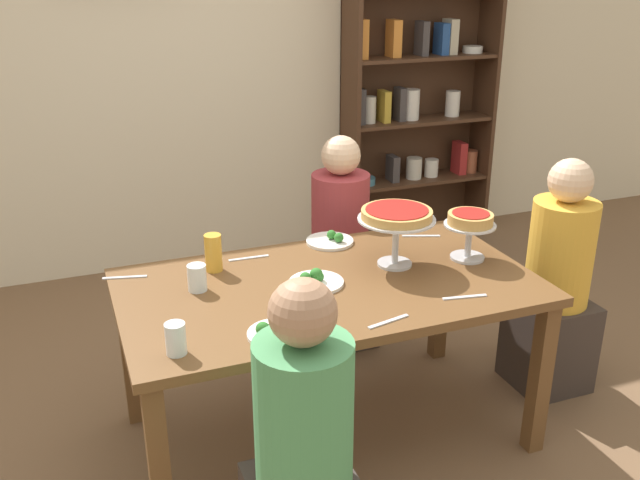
# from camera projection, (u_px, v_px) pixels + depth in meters

# --- Properties ---
(ground_plane) EXTENTS (12.00, 12.00, 0.00)m
(ground_plane) POSITION_uv_depth(u_px,v_px,m) (328.00, 432.00, 3.15)
(ground_plane) COLOR brown
(rear_partition) EXTENTS (8.00, 0.12, 2.80)m
(rear_partition) POSITION_uv_depth(u_px,v_px,m) (203.00, 53.00, 4.53)
(rear_partition) COLOR beige
(rear_partition) RESTS_ON ground_plane
(dining_table) EXTENTS (1.69, 0.94, 0.74)m
(dining_table) POSITION_uv_depth(u_px,v_px,m) (329.00, 301.00, 2.90)
(dining_table) COLOR brown
(dining_table) RESTS_ON ground_plane
(bookshelf) EXTENTS (1.10, 0.30, 2.21)m
(bookshelf) POSITION_uv_depth(u_px,v_px,m) (416.00, 85.00, 4.96)
(bookshelf) COLOR #422819
(bookshelf) RESTS_ON ground_plane
(diner_far_right) EXTENTS (0.34, 0.34, 1.15)m
(diner_far_right) POSITION_uv_depth(u_px,v_px,m) (340.00, 257.00, 3.74)
(diner_far_right) COLOR #382D28
(diner_far_right) RESTS_ON ground_plane
(diner_head_east) EXTENTS (0.34, 0.34, 1.15)m
(diner_head_east) POSITION_uv_depth(u_px,v_px,m) (555.00, 293.00, 3.34)
(diner_head_east) COLOR #382D28
(diner_head_east) RESTS_ON ground_plane
(diner_near_left) EXTENTS (0.34, 0.34, 1.15)m
(diner_near_left) POSITION_uv_depth(u_px,v_px,m) (304.00, 473.00, 2.18)
(diner_near_left) COLOR #382D28
(diner_near_left) RESTS_ON ground_plane
(deep_dish_pizza_stand) EXTENTS (0.33, 0.33, 0.25)m
(deep_dish_pizza_stand) POSITION_uv_depth(u_px,v_px,m) (397.00, 218.00, 2.96)
(deep_dish_pizza_stand) COLOR silver
(deep_dish_pizza_stand) RESTS_ON dining_table
(personal_pizza_stand) EXTENTS (0.23, 0.23, 0.21)m
(personal_pizza_stand) POSITION_uv_depth(u_px,v_px,m) (470.00, 224.00, 3.04)
(personal_pizza_stand) COLOR silver
(personal_pizza_stand) RESTS_ON dining_table
(salad_plate_near_diner) EXTENTS (0.22, 0.22, 0.07)m
(salad_plate_near_diner) POSITION_uv_depth(u_px,v_px,m) (315.00, 280.00, 2.85)
(salad_plate_near_diner) COLOR white
(salad_plate_near_diner) RESTS_ON dining_table
(salad_plate_far_diner) EXTENTS (0.21, 0.21, 0.07)m
(salad_plate_far_diner) POSITION_uv_depth(u_px,v_px,m) (275.00, 331.00, 2.46)
(salad_plate_far_diner) COLOR white
(salad_plate_far_diner) RESTS_ON dining_table
(salad_plate_spare) EXTENTS (0.22, 0.22, 0.06)m
(salad_plate_spare) POSITION_uv_depth(u_px,v_px,m) (331.00, 240.00, 3.27)
(salad_plate_spare) COLOR white
(salad_plate_spare) RESTS_ON dining_table
(beer_glass_amber_tall) EXTENTS (0.07, 0.07, 0.16)m
(beer_glass_amber_tall) POSITION_uv_depth(u_px,v_px,m) (213.00, 253.00, 2.96)
(beer_glass_amber_tall) COLOR gold
(beer_glass_amber_tall) RESTS_ON dining_table
(water_glass_clear_near) EXTENTS (0.07, 0.07, 0.11)m
(water_glass_clear_near) POSITION_uv_depth(u_px,v_px,m) (176.00, 339.00, 2.34)
(water_glass_clear_near) COLOR white
(water_glass_clear_near) RESTS_ON dining_table
(water_glass_clear_far) EXTENTS (0.08, 0.08, 0.11)m
(water_glass_clear_far) POSITION_uv_depth(u_px,v_px,m) (197.00, 278.00, 2.79)
(water_glass_clear_far) COLOR white
(water_glass_clear_far) RESTS_ON dining_table
(cutlery_fork_near) EXTENTS (0.18, 0.06, 0.00)m
(cutlery_fork_near) POSITION_uv_depth(u_px,v_px,m) (125.00, 277.00, 2.91)
(cutlery_fork_near) COLOR silver
(cutlery_fork_near) RESTS_ON dining_table
(cutlery_knife_near) EXTENTS (0.18, 0.05, 0.00)m
(cutlery_knife_near) POSITION_uv_depth(u_px,v_px,m) (465.00, 297.00, 2.74)
(cutlery_knife_near) COLOR silver
(cutlery_knife_near) RESTS_ON dining_table
(cutlery_fork_far) EXTENTS (0.17, 0.08, 0.00)m
(cutlery_fork_far) POSITION_uv_depth(u_px,v_px,m) (421.00, 236.00, 3.35)
(cutlery_fork_far) COLOR silver
(cutlery_fork_far) RESTS_ON dining_table
(cutlery_knife_far) EXTENTS (0.18, 0.05, 0.00)m
(cutlery_knife_far) POSITION_uv_depth(u_px,v_px,m) (388.00, 321.00, 2.56)
(cutlery_knife_far) COLOR silver
(cutlery_knife_far) RESTS_ON dining_table
(cutlery_spare_fork) EXTENTS (0.18, 0.02, 0.00)m
(cutlery_spare_fork) POSITION_uv_depth(u_px,v_px,m) (249.00, 258.00, 3.10)
(cutlery_spare_fork) COLOR silver
(cutlery_spare_fork) RESTS_ON dining_table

